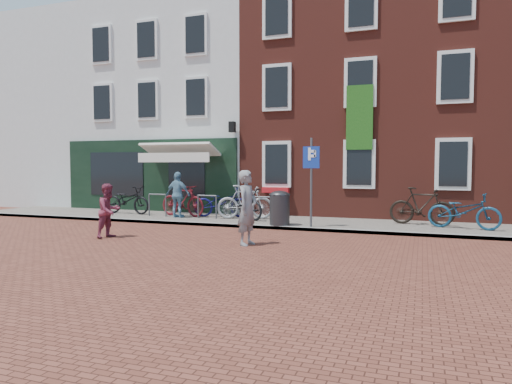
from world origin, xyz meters
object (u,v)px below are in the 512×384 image
(parking_sign, at_px, (311,170))
(bicycle_1, at_px, (183,200))
(woman, at_px, (247,208))
(litter_bin, at_px, (280,206))
(boy, at_px, (109,211))
(bicycle_3, at_px, (245,202))
(bicycle_4, at_px, (242,204))
(bicycle_0, at_px, (127,200))
(cafe_person, at_px, (178,195))
(bicycle_5, at_px, (421,206))
(bicycle_6, at_px, (464,211))
(bicycle_2, at_px, (222,202))

(parking_sign, height_order, bicycle_1, parking_sign)
(parking_sign, distance_m, woman, 3.31)
(litter_bin, relative_size, bicycle_1, 0.59)
(boy, bearing_deg, bicycle_1, 13.82)
(bicycle_3, distance_m, bicycle_4, 0.12)
(boy, distance_m, bicycle_0, 5.28)
(cafe_person, relative_size, bicycle_4, 0.81)
(litter_bin, relative_size, parking_sign, 0.43)
(cafe_person, height_order, bicycle_5, cafe_person)
(litter_bin, bearing_deg, bicycle_0, 168.90)
(bicycle_4, xyz_separation_m, bicycle_6, (7.01, -0.10, 0.00))
(bicycle_3, bearing_deg, cafe_person, 83.18)
(bicycle_5, bearing_deg, bicycle_1, 100.02)
(parking_sign, distance_m, bicycle_2, 4.14)
(litter_bin, height_order, cafe_person, cafe_person)
(litter_bin, distance_m, parking_sign, 1.51)
(boy, relative_size, bicycle_1, 0.75)
(parking_sign, distance_m, bicycle_4, 3.20)
(litter_bin, xyz_separation_m, bicycle_5, (4.14, 1.59, -0.01))
(woman, xyz_separation_m, bicycle_1, (-4.18, 4.32, -0.24))
(woman, height_order, bicycle_5, woman)
(cafe_person, xyz_separation_m, bicycle_6, (9.32, 0.26, -0.29))
(woman, relative_size, boy, 1.26)
(bicycle_3, bearing_deg, bicycle_1, 73.29)
(litter_bin, xyz_separation_m, bicycle_2, (-2.64, 1.50, -0.06))
(boy, distance_m, bicycle_5, 9.36)
(litter_bin, relative_size, boy, 0.78)
(boy, distance_m, bicycle_3, 5.04)
(boy, distance_m, cafe_person, 4.09)
(bicycle_1, bearing_deg, parking_sign, -91.87)
(bicycle_0, bearing_deg, bicycle_3, -86.22)
(bicycle_0, relative_size, bicycle_6, 1.00)
(bicycle_2, bearing_deg, cafe_person, 103.14)
(parking_sign, height_order, bicycle_4, parking_sign)
(bicycle_6, bearing_deg, litter_bin, 114.14)
(bicycle_3, xyz_separation_m, bicycle_6, (6.94, -0.18, -0.06))
(bicycle_2, distance_m, bicycle_6, 7.96)
(bicycle_1, bearing_deg, bicycle_6, -78.76)
(bicycle_4, bearing_deg, bicycle_1, 116.29)
(bicycle_6, bearing_deg, bicycle_1, 101.98)
(woman, height_order, bicycle_1, woman)
(boy, bearing_deg, litter_bin, -38.41)
(bicycle_0, distance_m, bicycle_1, 2.43)
(litter_bin, bearing_deg, bicycle_4, 145.94)
(woman, bearing_deg, boy, 99.49)
(bicycle_2, relative_size, bicycle_5, 1.03)
(parking_sign, relative_size, bicycle_4, 1.33)
(woman, bearing_deg, parking_sign, -9.26)
(bicycle_1, distance_m, bicycle_6, 9.37)
(boy, bearing_deg, bicycle_4, -14.70)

